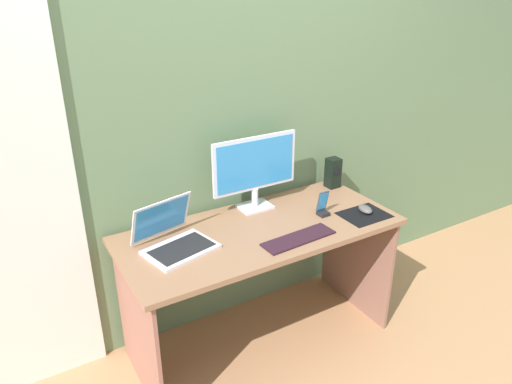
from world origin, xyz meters
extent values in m
plane|color=tan|center=(0.00, 0.00, 0.00)|extent=(8.00, 8.00, 0.00)
cube|color=#637D59|center=(0.00, 0.37, 1.25)|extent=(6.00, 0.04, 2.50)
cube|color=#92654A|center=(0.00, 0.00, 0.71)|extent=(1.44, 0.63, 0.03)
cube|color=#985F51|center=(-0.68, 0.00, 0.35)|extent=(0.02, 0.59, 0.70)
cube|color=#8C5F50|center=(0.68, 0.00, 0.35)|extent=(0.02, 0.59, 0.70)
cube|color=silver|center=(0.10, 0.22, 0.73)|extent=(0.18, 0.14, 0.01)
cylinder|color=silver|center=(0.10, 0.22, 0.79)|extent=(0.04, 0.04, 0.10)
cube|color=silver|center=(0.10, 0.22, 0.99)|extent=(0.50, 0.02, 0.30)
cube|color=#338CD8|center=(0.10, 0.21, 0.99)|extent=(0.46, 0.00, 0.26)
cube|color=black|center=(0.65, 0.23, 0.82)|extent=(0.08, 0.07, 0.18)
cylinder|color=black|center=(0.65, 0.19, 0.84)|extent=(0.05, 0.00, 0.05)
cube|color=white|center=(-0.44, 0.00, 0.74)|extent=(0.36, 0.29, 0.02)
cube|color=black|center=(-0.43, -0.01, 0.74)|extent=(0.31, 0.23, 0.00)
cube|color=white|center=(-0.47, 0.14, 0.85)|extent=(0.32, 0.14, 0.21)
cube|color=#338CD8|center=(-0.47, 0.14, 0.85)|extent=(0.29, 0.13, 0.18)
cube|color=#2F1723|center=(0.10, -0.19, 0.73)|extent=(0.39, 0.14, 0.01)
cube|color=black|center=(0.55, -0.16, 0.73)|extent=(0.25, 0.20, 0.00)
ellipsoid|color=#544F4E|center=(0.58, -0.14, 0.75)|extent=(0.08, 0.11, 0.04)
cube|color=black|center=(0.36, -0.05, 0.74)|extent=(0.06, 0.05, 0.02)
cube|color=#3D424D|center=(0.36, -0.04, 0.81)|extent=(0.06, 0.03, 0.12)
cube|color=#338CD8|center=(0.36, -0.04, 0.81)|extent=(0.05, 0.02, 0.10)
camera|label=1|loc=(-1.12, -1.83, 1.90)|focal=33.57mm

